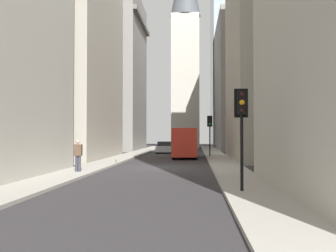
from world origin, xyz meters
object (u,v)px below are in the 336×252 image
at_px(delivery_truck, 185,143).
at_px(pedestrian, 78,154).
at_px(discarded_bottle, 116,161).
at_px(sedan_silver, 164,148).
at_px(traffic_light_midblock, 210,126).
at_px(traffic_light_foreground, 242,115).

xyz_separation_m(delivery_truck, pedestrian, (-15.31, 5.70, -0.33)).
height_order(pedestrian, discarded_bottle, pedestrian).
xyz_separation_m(sedan_silver, discarded_bottle, (-18.27, 2.20, -0.42)).
height_order(delivery_truck, sedan_silver, delivery_truck).
height_order(delivery_truck, traffic_light_midblock, traffic_light_midblock).
bearing_deg(delivery_truck, traffic_light_foreground, -173.08).
bearing_deg(sedan_silver, traffic_light_foreground, -170.35).
height_order(sedan_silver, traffic_light_midblock, traffic_light_midblock).
xyz_separation_m(traffic_light_foreground, discarded_bottle, (13.99, 7.69, -2.72)).
xyz_separation_m(delivery_truck, sedan_silver, (10.11, 2.80, -0.80)).
distance_m(traffic_light_foreground, traffic_light_midblock, 23.76).
xyz_separation_m(sedan_silver, traffic_light_midblock, (-8.50, -5.22, 2.42)).
bearing_deg(discarded_bottle, traffic_light_foreground, -151.21).
bearing_deg(traffic_light_midblock, delivery_truck, 123.60).
distance_m(delivery_truck, pedestrian, 16.34).
distance_m(delivery_truck, traffic_light_midblock, 3.33).
xyz_separation_m(traffic_light_foreground, pedestrian, (6.84, 8.39, -1.84)).
bearing_deg(sedan_silver, delivery_truck, -164.52).
distance_m(traffic_light_foreground, discarded_bottle, 16.20).
distance_m(sedan_silver, traffic_light_foreground, 32.80).
bearing_deg(pedestrian, discarded_bottle, -5.60).
bearing_deg(traffic_light_midblock, pedestrian, 154.35).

